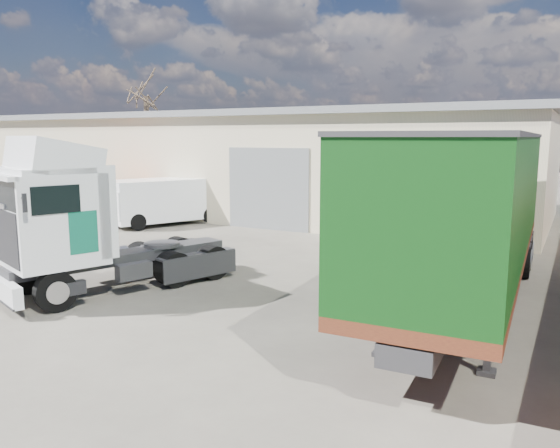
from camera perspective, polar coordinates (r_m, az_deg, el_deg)
The scene contains 7 objects.
ground at distance 15.20m, azimuth -13.75°, elevation -6.66°, with size 120.00×120.00×0.00m, color black.
warehouse at distance 31.16m, azimuth -2.09°, elevation 6.50°, with size 30.60×12.60×5.42m.
bare_tree at distance 41.74m, azimuth -13.89°, elevation 14.12°, with size 4.00×4.00×9.60m.
tractor_unit at distance 14.90m, azimuth -19.98°, elevation -0.50°, with size 4.16×6.38×4.08m.
box_trailer at distance 13.79m, azimuth 19.26°, elevation 2.18°, with size 3.14×12.53×4.14m.
panel_van at distance 26.10m, azimuth -12.32°, elevation 2.35°, with size 4.08×5.59×2.12m.
orange_skip at distance 28.05m, azimuth -16.94°, elevation 2.11°, with size 3.56×2.79×1.95m.
Camera 1 is at (10.00, -10.72, 4.05)m, focal length 35.00 mm.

